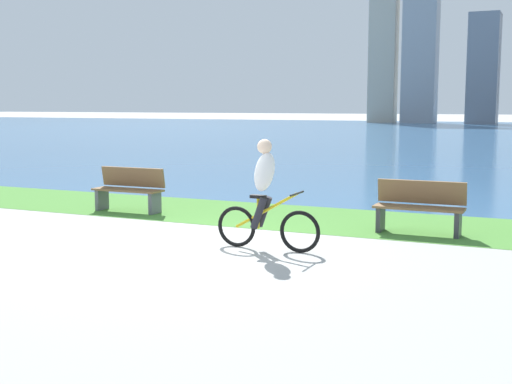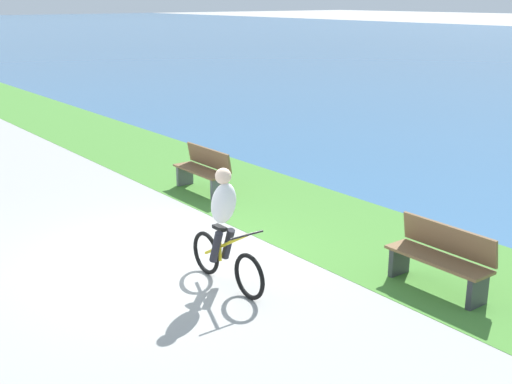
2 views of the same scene
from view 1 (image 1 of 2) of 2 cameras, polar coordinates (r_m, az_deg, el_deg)
The scene contains 6 objects.
ground_plane at distance 10.62m, azimuth -6.24°, elevation -4.52°, with size 300.00×300.00×0.00m, color #9E9E99.
grass_strip_bayside at distance 13.44m, azimuth 0.72°, elevation -1.95°, with size 120.00×2.93×0.01m, color #478433.
bay_water_surface at distance 52.32m, azimuth 18.48°, elevation 4.62°, with size 300.00×76.75×0.00m, color #386693.
cyclist_lead at distance 10.15m, azimuth 0.79°, elevation -0.26°, with size 1.67×0.52×1.67m.
bench_near_path at distance 14.11m, azimuth -10.63°, elevation 0.20°, with size 1.50×0.47×0.90m.
bench_far_along_path at distance 11.80m, azimuth 13.62°, elevation -1.27°, with size 1.50×0.47×0.90m.
Camera 1 is at (5.29, -8.95, 2.18)m, focal length 47.44 mm.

